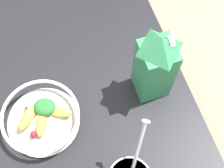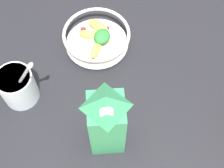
# 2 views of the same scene
# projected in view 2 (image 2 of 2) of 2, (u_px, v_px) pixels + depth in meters

# --- Properties ---
(ground_plane) EXTENTS (6.00, 6.00, 0.00)m
(ground_plane) POSITION_uv_depth(u_px,v_px,m) (144.00, 23.00, 1.13)
(ground_plane) COLOR gray
(countertop) EXTENTS (1.10, 1.10, 0.05)m
(countertop) POSITION_uv_depth(u_px,v_px,m) (144.00, 19.00, 1.11)
(countertop) COLOR black
(countertop) RESTS_ON ground_plane
(fruit_bowl) EXTENTS (0.21, 0.21, 0.08)m
(fruit_bowl) POSITION_uv_depth(u_px,v_px,m) (97.00, 38.00, 0.99)
(fruit_bowl) COLOR silver
(fruit_bowl) RESTS_ON countertop
(milk_carton) EXTENTS (0.09, 0.09, 0.26)m
(milk_carton) POSITION_uv_depth(u_px,v_px,m) (107.00, 121.00, 0.76)
(milk_carton) COLOR #338C59
(milk_carton) RESTS_ON countertop
(yogurt_tub) EXTENTS (0.14, 0.12, 0.25)m
(yogurt_tub) POSITION_uv_depth(u_px,v_px,m) (17.00, 86.00, 0.88)
(yogurt_tub) COLOR silver
(yogurt_tub) RESTS_ON countertop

